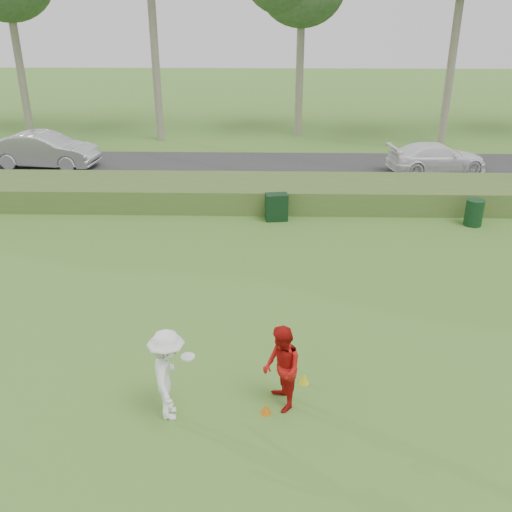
{
  "coord_description": "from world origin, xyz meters",
  "views": [
    {
      "loc": [
        0.34,
        -9.74,
        7.55
      ],
      "look_at": [
        0.0,
        4.0,
        1.3
      ],
      "focal_mm": 40.0,
      "sensor_mm": 36.0,
      "label": 1
    }
  ],
  "objects_px": {
    "cone_yellow": "(304,378)",
    "car_mid": "(45,150)",
    "player_red": "(282,369)",
    "cone_orange": "(266,409)",
    "car_right": "(437,158)",
    "utility_cabinet": "(276,207)",
    "trash_bin": "(474,213)",
    "player_white": "(168,375)"
  },
  "relations": [
    {
      "from": "utility_cabinet",
      "to": "car_mid",
      "type": "bearing_deg",
      "value": 140.33
    },
    {
      "from": "cone_orange",
      "to": "utility_cabinet",
      "type": "distance_m",
      "value": 10.85
    },
    {
      "from": "cone_yellow",
      "to": "trash_bin",
      "type": "height_order",
      "value": "trash_bin"
    },
    {
      "from": "player_white",
      "to": "trash_bin",
      "type": "relative_size",
      "value": 1.99
    },
    {
      "from": "utility_cabinet",
      "to": "trash_bin",
      "type": "distance_m",
      "value": 7.13
    },
    {
      "from": "cone_yellow",
      "to": "player_white",
      "type": "bearing_deg",
      "value": -158.1
    },
    {
      "from": "utility_cabinet",
      "to": "player_red",
      "type": "bearing_deg",
      "value": -98.0
    },
    {
      "from": "player_red",
      "to": "utility_cabinet",
      "type": "height_order",
      "value": "player_red"
    },
    {
      "from": "utility_cabinet",
      "to": "car_right",
      "type": "bearing_deg",
      "value": 32.45
    },
    {
      "from": "cone_orange",
      "to": "car_right",
      "type": "bearing_deg",
      "value": 65.66
    },
    {
      "from": "cone_yellow",
      "to": "car_right",
      "type": "relative_size",
      "value": 0.05
    },
    {
      "from": "player_red",
      "to": "car_right",
      "type": "distance_m",
      "value": 18.63
    },
    {
      "from": "utility_cabinet",
      "to": "cone_orange",
      "type": "bearing_deg",
      "value": -99.6
    },
    {
      "from": "player_red",
      "to": "car_right",
      "type": "height_order",
      "value": "player_red"
    },
    {
      "from": "trash_bin",
      "to": "cone_orange",
      "type": "bearing_deg",
      "value": -125.22
    },
    {
      "from": "cone_yellow",
      "to": "trash_bin",
      "type": "bearing_deg",
      "value": 55.2
    },
    {
      "from": "player_white",
      "to": "car_mid",
      "type": "distance_m",
      "value": 19.84
    },
    {
      "from": "cone_yellow",
      "to": "car_mid",
      "type": "relative_size",
      "value": 0.05
    },
    {
      "from": "cone_yellow",
      "to": "utility_cabinet",
      "type": "distance_m",
      "value": 9.87
    },
    {
      "from": "player_white",
      "to": "utility_cabinet",
      "type": "distance_m",
      "value": 11.15
    },
    {
      "from": "player_white",
      "to": "car_right",
      "type": "distance_m",
      "value": 19.9
    },
    {
      "from": "player_red",
      "to": "cone_orange",
      "type": "distance_m",
      "value": 0.88
    },
    {
      "from": "car_right",
      "to": "utility_cabinet",
      "type": "bearing_deg",
      "value": 120.93
    },
    {
      "from": "car_right",
      "to": "player_red",
      "type": "bearing_deg",
      "value": 146.59
    },
    {
      "from": "player_white",
      "to": "cone_yellow",
      "type": "bearing_deg",
      "value": -75.55
    },
    {
      "from": "cone_yellow",
      "to": "utility_cabinet",
      "type": "relative_size",
      "value": 0.25
    },
    {
      "from": "cone_orange",
      "to": "car_right",
      "type": "height_order",
      "value": "car_right"
    },
    {
      "from": "player_red",
      "to": "trash_bin",
      "type": "relative_size",
      "value": 1.89
    },
    {
      "from": "trash_bin",
      "to": "car_mid",
      "type": "height_order",
      "value": "car_mid"
    },
    {
      "from": "player_white",
      "to": "cone_orange",
      "type": "xyz_separation_m",
      "value": [
        1.88,
        0.09,
        -0.84
      ]
    },
    {
      "from": "utility_cabinet",
      "to": "trash_bin",
      "type": "bearing_deg",
      "value": -10.85
    },
    {
      "from": "cone_yellow",
      "to": "car_right",
      "type": "height_order",
      "value": "car_right"
    },
    {
      "from": "player_white",
      "to": "car_mid",
      "type": "height_order",
      "value": "player_white"
    },
    {
      "from": "cone_yellow",
      "to": "car_right",
      "type": "xyz_separation_m",
      "value": [
        7.01,
        16.29,
        0.6
      ]
    },
    {
      "from": "car_right",
      "to": "trash_bin",
      "type": "bearing_deg",
      "value": 166.94
    },
    {
      "from": "player_white",
      "to": "cone_yellow",
      "type": "relative_size",
      "value": 7.68
    },
    {
      "from": "car_right",
      "to": "cone_yellow",
      "type": "bearing_deg",
      "value": 147.1
    },
    {
      "from": "utility_cabinet",
      "to": "car_mid",
      "type": "distance_m",
      "value": 13.0
    },
    {
      "from": "utility_cabinet",
      "to": "car_right",
      "type": "distance_m",
      "value": 9.92
    },
    {
      "from": "car_mid",
      "to": "cone_orange",
      "type": "bearing_deg",
      "value": -142.0
    },
    {
      "from": "utility_cabinet",
      "to": "car_right",
      "type": "height_order",
      "value": "car_right"
    },
    {
      "from": "player_red",
      "to": "trash_bin",
      "type": "distance_m",
      "value": 12.48
    }
  ]
}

